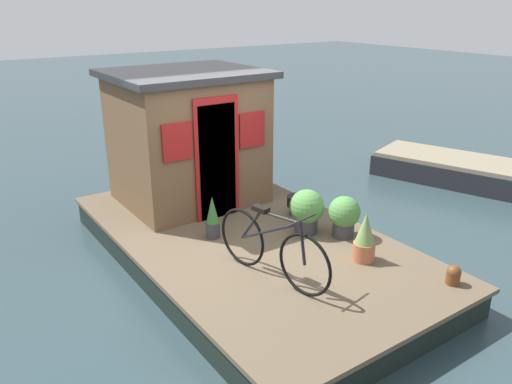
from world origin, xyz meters
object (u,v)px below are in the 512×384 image
(potted_plant_ivy, at_px, (307,210))
(charcoal_grill, at_px, (297,202))
(potted_plant_basil, at_px, (213,218))
(dinghy_boat, at_px, (453,169))
(houseboat_cabin, at_px, (188,137))
(bicycle, at_px, (272,247))
(potted_plant_thyme, at_px, (365,238))
(mooring_bollard, at_px, (453,275))
(potted_plant_sage, at_px, (344,215))

(potted_plant_ivy, bearing_deg, charcoal_grill, -27.83)
(potted_plant_basil, relative_size, charcoal_grill, 1.88)
(dinghy_boat, bearing_deg, houseboat_cabin, 77.60)
(dinghy_boat, bearing_deg, potted_plant_basil, 92.74)
(bicycle, xyz_separation_m, potted_plant_thyme, (-0.30, -1.21, -0.10))
(bicycle, height_order, charcoal_grill, bicycle)
(bicycle, xyz_separation_m, potted_plant_ivy, (0.74, -1.15, -0.06))
(bicycle, xyz_separation_m, charcoal_grill, (1.30, -1.44, -0.20))
(charcoal_grill, xyz_separation_m, mooring_bollard, (-2.58, -0.19, -0.09))
(potted_plant_thyme, bearing_deg, charcoal_grill, -8.42)
(houseboat_cabin, xyz_separation_m, charcoal_grill, (-1.50, -1.02, -0.84))
(potted_plant_sage, height_order, potted_plant_basil, potted_plant_basil)
(mooring_bollard, bearing_deg, potted_plant_thyme, 23.17)
(charcoal_grill, bearing_deg, potted_plant_basil, 88.45)
(houseboat_cabin, height_order, potted_plant_thyme, houseboat_cabin)
(potted_plant_basil, relative_size, mooring_bollard, 2.59)
(mooring_bollard, bearing_deg, bicycle, 51.74)
(bicycle, height_order, dinghy_boat, bicycle)
(houseboat_cabin, relative_size, bicycle, 1.34)
(potted_plant_ivy, bearing_deg, houseboat_cabin, 19.53)
(bicycle, xyz_separation_m, potted_plant_sage, (0.35, -1.48, -0.09))
(bicycle, bearing_deg, potted_plant_ivy, -57.16)
(potted_plant_thyme, distance_m, potted_plant_basil, 2.04)
(houseboat_cabin, height_order, bicycle, houseboat_cabin)
(potted_plant_basil, bearing_deg, bicycle, -179.76)
(potted_plant_thyme, xyz_separation_m, potted_plant_basil, (1.64, 1.21, -0.02))
(potted_plant_sage, xyz_separation_m, potted_plant_thyme, (-0.65, 0.28, -0.01))
(houseboat_cabin, bearing_deg, potted_plant_thyme, -165.74)
(potted_plant_basil, distance_m, charcoal_grill, 1.45)
(bicycle, height_order, potted_plant_sage, bicycle)
(potted_plant_ivy, xyz_separation_m, potted_plant_basil, (0.60, 1.16, -0.05))
(potted_plant_ivy, xyz_separation_m, charcoal_grill, (0.56, -0.29, -0.13))
(bicycle, bearing_deg, potted_plant_sage, -76.74)
(houseboat_cabin, xyz_separation_m, potted_plant_ivy, (-2.05, -0.73, -0.70))
(potted_plant_sage, bearing_deg, dinghy_boat, -73.60)
(mooring_bollard, xyz_separation_m, dinghy_boat, (2.90, -4.15, -0.28))
(mooring_bollard, bearing_deg, houseboat_cabin, 16.50)
(charcoal_grill, distance_m, dinghy_boat, 4.37)
(potted_plant_sage, height_order, dinghy_boat, potted_plant_sage)
(potted_plant_thyme, distance_m, dinghy_boat, 4.98)
(potted_plant_sage, distance_m, potted_plant_basil, 1.79)
(potted_plant_basil, distance_m, mooring_bollard, 3.10)
(houseboat_cabin, height_order, potted_plant_sage, houseboat_cabin)
(potted_plant_sage, height_order, potted_plant_thyme, potted_plant_thyme)
(potted_plant_thyme, height_order, dinghy_boat, potted_plant_thyme)
(houseboat_cabin, relative_size, potted_plant_basil, 3.76)
(potted_plant_ivy, bearing_deg, bicycle, 122.84)
(potted_plant_sage, bearing_deg, potted_plant_basil, 56.44)
(potted_plant_thyme, bearing_deg, mooring_bollard, -156.83)
(houseboat_cabin, relative_size, dinghy_boat, 0.68)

